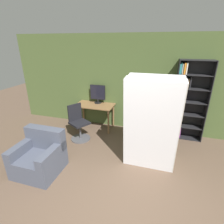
% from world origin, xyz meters
% --- Properties ---
extents(wall_back, '(8.00, 0.06, 2.70)m').
position_xyz_m(wall_back, '(0.00, 3.21, 1.35)').
color(wall_back, '#47592D').
rests_on(wall_back, ground).
extents(desk, '(1.13, 0.62, 0.75)m').
position_xyz_m(desk, '(-1.34, 2.87, 0.64)').
color(desk, brown).
rests_on(desk, ground).
extents(monitor, '(0.47, 0.22, 0.55)m').
position_xyz_m(monitor, '(-1.30, 3.05, 1.05)').
color(monitor, black).
rests_on(monitor, desk).
extents(office_chair, '(0.60, 0.60, 0.96)m').
position_xyz_m(office_chair, '(-1.52, 2.13, 0.40)').
color(office_chair, '#4C4C51').
rests_on(office_chair, ground).
extents(bookshelf, '(0.81, 0.33, 2.09)m').
position_xyz_m(bookshelf, '(1.16, 3.05, 1.03)').
color(bookshelf, black).
rests_on(bookshelf, ground).
extents(mattress_near, '(1.03, 0.44, 1.91)m').
position_xyz_m(mattress_near, '(0.41, 1.45, 0.96)').
color(mattress_near, silver).
rests_on(mattress_near, ground).
extents(mattress_far, '(1.03, 0.39, 1.91)m').
position_xyz_m(mattress_far, '(0.41, 1.77, 0.96)').
color(mattress_far, silver).
rests_on(mattress_far, ground).
extents(armchair, '(0.85, 0.80, 0.85)m').
position_xyz_m(armchair, '(-1.69, 0.76, 0.32)').
color(armchair, '#474C5B').
rests_on(armchair, ground).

